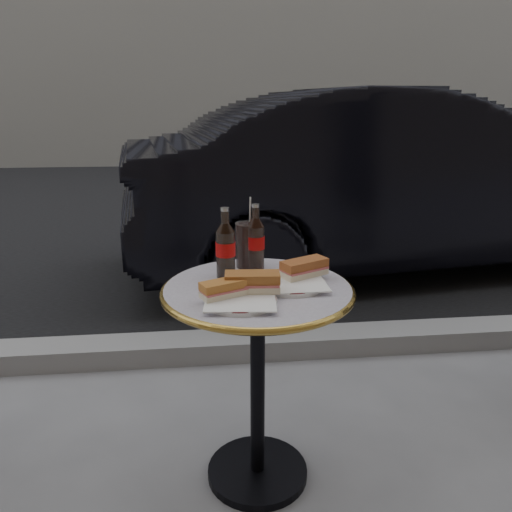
{
  "coord_description": "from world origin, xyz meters",
  "views": [
    {
      "loc": [
        -0.17,
        -1.49,
        1.31
      ],
      "look_at": [
        0.0,
        0.05,
        0.82
      ],
      "focal_mm": 35.0,
      "sensor_mm": 36.0,
      "label": 1
    }
  ],
  "objects": [
    {
      "name": "parked_car",
      "position": [
        1.34,
        2.3,
        0.69
      ],
      "size": [
        2.01,
        4.36,
        1.38
      ],
      "primitive_type": "imported",
      "rotation": [
        0.0,
        0.0,
        1.71
      ],
      "color": "black",
      "rests_on": "ground"
    },
    {
      "name": "asphalt_road",
      "position": [
        0.0,
        5.0,
        0.0
      ],
      "size": [
        40.0,
        8.0,
        0.0
      ],
      "primitive_type": "cube",
      "color": "black",
      "rests_on": "ground"
    },
    {
      "name": "ground",
      "position": [
        0.0,
        0.0,
        0.0
      ],
      "size": [
        80.0,
        80.0,
        0.0
      ],
      "primitive_type": "plane",
      "color": "slate",
      "rests_on": "ground"
    },
    {
      "name": "cola_bottle_right",
      "position": [
        0.01,
        0.18,
        0.85
      ],
      "size": [
        0.08,
        0.08,
        0.23
      ],
      "primitive_type": null,
      "rotation": [
        0.0,
        0.0,
        -0.36
      ],
      "color": "black",
      "rests_on": "bistro_table"
    },
    {
      "name": "plate_right",
      "position": [
        0.11,
        0.0,
        0.74
      ],
      "size": [
        0.26,
        0.26,
        0.01
      ],
      "primitive_type": "cylinder",
      "rotation": [
        0.0,
        0.0,
        -0.16
      ],
      "color": "white",
      "rests_on": "bistro_table"
    },
    {
      "name": "bistro_table",
      "position": [
        0.0,
        0.0,
        0.37
      ],
      "size": [
        0.62,
        0.62,
        0.73
      ],
      "primitive_type": null,
      "color": "#BAB2C4",
      "rests_on": "ground"
    },
    {
      "name": "cola_bottle_left",
      "position": [
        -0.1,
        0.1,
        0.85
      ],
      "size": [
        0.08,
        0.08,
        0.24
      ],
      "primitive_type": null,
      "rotation": [
        0.0,
        0.0,
        -0.21
      ],
      "color": "black",
      "rests_on": "bistro_table"
    },
    {
      "name": "cola_glass",
      "position": [
        -0.02,
        0.2,
        0.81
      ],
      "size": [
        0.09,
        0.09,
        0.16
      ],
      "primitive_type": "cylinder",
      "rotation": [
        0.0,
        0.0,
        0.18
      ],
      "color": "black",
      "rests_on": "bistro_table"
    },
    {
      "name": "sandwich_left_a",
      "position": [
        -0.11,
        -0.11,
        0.77
      ],
      "size": [
        0.15,
        0.12,
        0.05
      ],
      "primitive_type": "cube",
      "rotation": [
        0.0,
        0.0,
        0.43
      ],
      "color": "#B26B2D",
      "rests_on": "plate_left"
    },
    {
      "name": "plate_left",
      "position": [
        -0.06,
        -0.12,
        0.74
      ],
      "size": [
        0.27,
        0.27,
        0.01
      ],
      "primitive_type": "cylinder",
      "rotation": [
        0.0,
        0.0,
        -0.27
      ],
      "color": "silver",
      "rests_on": "bistro_table"
    },
    {
      "name": "curb",
      "position": [
        0.0,
        0.9,
        0.05
      ],
      "size": [
        40.0,
        0.2,
        0.12
      ],
      "primitive_type": "cube",
      "color": "gray",
      "rests_on": "ground"
    },
    {
      "name": "sandwich_right",
      "position": [
        0.16,
        0.04,
        0.77
      ],
      "size": [
        0.17,
        0.14,
        0.05
      ],
      "primitive_type": "cube",
      "rotation": [
        0.0,
        0.0,
        0.46
      ],
      "color": "#964F26",
      "rests_on": "plate_right"
    },
    {
      "name": "sandwich_left_b",
      "position": [
        -0.02,
        -0.07,
        0.77
      ],
      "size": [
        0.17,
        0.09,
        0.06
      ],
      "primitive_type": "cube",
      "rotation": [
        0.0,
        0.0,
        -0.07
      ],
      "color": "#9B5927",
      "rests_on": "plate_left"
    }
  ]
}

